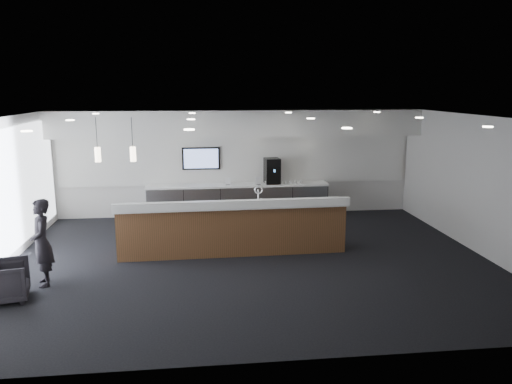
{
  "coord_description": "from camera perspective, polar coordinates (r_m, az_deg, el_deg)",
  "views": [
    {
      "loc": [
        -1.08,
        -9.97,
        3.57
      ],
      "look_at": [
        0.24,
        1.3,
        1.2
      ],
      "focal_mm": 35.0,
      "sensor_mm": 36.0,
      "label": 1
    }
  ],
  "objects": [
    {
      "name": "right_wall",
      "position": [
        11.85,
        24.31,
        0.67
      ],
      "size": [
        0.02,
        8.0,
        3.0
      ],
      "primitive_type": "cube",
      "color": "silver",
      "rests_on": "ground"
    },
    {
      "name": "cup_6",
      "position": [
        13.92,
        1.76,
        1.11
      ],
      "size": [
        0.13,
        0.13,
        0.09
      ],
      "primitive_type": "imported",
      "rotation": [
        0.0,
        0.0,
        3.87
      ],
      "color": "white",
      "rests_on": "back_credenza"
    },
    {
      "name": "service_counter",
      "position": [
        10.98,
        -2.67,
        -4.05
      ],
      "size": [
        5.01,
        0.93,
        1.49
      ],
      "rotation": [
        0.0,
        0.0,
        0.02
      ],
      "color": "#56381C",
      "rests_on": "ground"
    },
    {
      "name": "alcove_panel",
      "position": [
        14.11,
        -2.22,
        3.75
      ],
      "size": [
        9.8,
        0.06,
        1.4
      ],
      "primitive_type": "cube",
      "color": "silver",
      "rests_on": "back_wall"
    },
    {
      "name": "cup_1",
      "position": [
        14.03,
        4.59,
        1.16
      ],
      "size": [
        0.13,
        0.13,
        0.09
      ],
      "primitive_type": "imported",
      "rotation": [
        0.0,
        0.0,
        0.65
      ],
      "color": "white",
      "rests_on": "back_credenza"
    },
    {
      "name": "cup_3",
      "position": [
        13.98,
        3.46,
        1.14
      ],
      "size": [
        0.12,
        0.12,
        0.09
      ],
      "primitive_type": "imported",
      "rotation": [
        0.0,
        0.0,
        1.94
      ],
      "color": "white",
      "rests_on": "back_credenza"
    },
    {
      "name": "cup_4",
      "position": [
        13.96,
        2.89,
        1.13
      ],
      "size": [
        0.12,
        0.12,
        0.09
      ],
      "primitive_type": "imported",
      "rotation": [
        0.0,
        0.0,
        2.58
      ],
      "color": "white",
      "rests_on": "back_credenza"
    },
    {
      "name": "lounge_guest",
      "position": [
        9.94,
        -23.29,
        -5.34
      ],
      "size": [
        0.56,
        0.68,
        1.62
      ],
      "primitive_type": "imported",
      "rotation": [
        0.0,
        0.0,
        -1.24
      ],
      "color": "black",
      "rests_on": "ground"
    },
    {
      "name": "cup_0",
      "position": [
        14.06,
        5.15,
        1.18
      ],
      "size": [
        0.09,
        0.09,
        0.09
      ],
      "primitive_type": "imported",
      "color": "white",
      "rests_on": "back_credenza"
    },
    {
      "name": "pendant_right",
      "position": [
        11.03,
        -17.23,
        4.39
      ],
      "size": [
        0.12,
        0.12,
        0.3
      ],
      "primitive_type": "cylinder",
      "color": "#FFE8C6",
      "rests_on": "ceiling"
    },
    {
      "name": "ceiling",
      "position": [
        10.04,
        -0.5,
        8.53
      ],
      "size": [
        10.0,
        8.0,
        0.02
      ],
      "primitive_type": "cube",
      "color": "black",
      "rests_on": "back_wall"
    },
    {
      "name": "cup_5",
      "position": [
        13.94,
        2.33,
        1.12
      ],
      "size": [
        0.1,
        0.1,
        0.09
      ],
      "primitive_type": "imported",
      "rotation": [
        0.0,
        0.0,
        3.23
      ],
      "color": "white",
      "rests_on": "back_credenza"
    },
    {
      "name": "coffee_machine",
      "position": [
        13.96,
        1.85,
        2.43
      ],
      "size": [
        0.44,
        0.55,
        0.71
      ],
      "rotation": [
        0.0,
        0.0,
        0.08
      ],
      "color": "black",
      "rests_on": "back_credenza"
    },
    {
      "name": "info_sign_right",
      "position": [
        13.8,
        0.25,
        1.3
      ],
      "size": [
        0.17,
        0.05,
        0.22
      ],
      "primitive_type": "cube",
      "rotation": [
        0.0,
        0.0,
        0.21
      ],
      "color": "white",
      "rests_on": "back_credenza"
    },
    {
      "name": "back_wall",
      "position": [
        14.16,
        -2.23,
        3.37
      ],
      "size": [
        10.0,
        0.02,
        3.0
      ],
      "primitive_type": "cube",
      "color": "silver",
      "rests_on": "ground"
    },
    {
      "name": "back_credenza",
      "position": [
        13.99,
        -2.08,
        -0.99
      ],
      "size": [
        5.06,
        0.66,
        0.95
      ],
      "color": "gray",
      "rests_on": "ground"
    },
    {
      "name": "info_sign_left",
      "position": [
        13.79,
        -3.23,
        1.23
      ],
      "size": [
        0.14,
        0.02,
        0.2
      ],
      "primitive_type": "cube",
      "rotation": [
        0.0,
        0.0,
        -0.03
      ],
      "color": "white",
      "rests_on": "back_credenza"
    },
    {
      "name": "ground",
      "position": [
        10.64,
        -0.47,
        -7.82
      ],
      "size": [
        10.0,
        10.0,
        0.0
      ],
      "primitive_type": "plane",
      "color": "black",
      "rests_on": "ground"
    },
    {
      "name": "pendant_left",
      "position": [
        10.93,
        -13.61,
        4.52
      ],
      "size": [
        0.12,
        0.12,
        0.3
      ],
      "primitive_type": "cylinder",
      "color": "#FFE8C6",
      "rests_on": "ceiling"
    },
    {
      "name": "cup_2",
      "position": [
        14.01,
        4.02,
        1.15
      ],
      "size": [
        0.11,
        0.11,
        0.09
      ],
      "primitive_type": "imported",
      "rotation": [
        0.0,
        0.0,
        1.29
      ],
      "color": "white",
      "rests_on": "back_credenza"
    },
    {
      "name": "cup_7",
      "position": [
        13.9,
        1.19,
        1.09
      ],
      "size": [
        0.11,
        0.11,
        0.09
      ],
      "primitive_type": "imported",
      "rotation": [
        0.0,
        0.0,
        4.52
      ],
      "color": "white",
      "rests_on": "back_credenza"
    },
    {
      "name": "wall_tv",
      "position": [
        14.0,
        -6.3,
        3.83
      ],
      "size": [
        1.05,
        0.08,
        0.62
      ],
      "color": "black",
      "rests_on": "back_wall"
    },
    {
      "name": "armchair",
      "position": [
        9.62,
        -26.77,
        -9.11
      ],
      "size": [
        0.91,
        0.89,
        0.69
      ],
      "primitive_type": "imported",
      "rotation": [
        0.0,
        0.0,
        1.8
      ],
      "color": "black",
      "rests_on": "ground"
    },
    {
      "name": "ceiling_can_lights",
      "position": [
        10.04,
        -0.5,
        8.36
      ],
      "size": [
        7.0,
        5.0,
        0.02
      ],
      "primitive_type": null,
      "color": "white",
      "rests_on": "ceiling"
    },
    {
      "name": "soffit_bulkhead",
      "position": [
        13.59,
        -2.12,
        7.9
      ],
      "size": [
        10.0,
        0.9,
        0.7
      ],
      "primitive_type": "cube",
      "color": "silver",
      "rests_on": "back_wall"
    }
  ]
}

